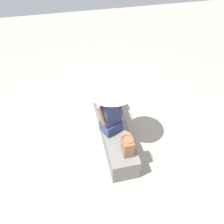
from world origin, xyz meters
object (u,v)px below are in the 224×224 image
object	(u,v)px
person_seated	(111,115)
handbag_black	(127,146)
tote_bag_canvas	(107,92)
parasol	(112,87)
shoulder_bag_spare	(108,102)

from	to	relation	value
person_seated	handbag_black	size ratio (longest dim) A/B	2.55
handbag_black	tote_bag_canvas	bearing A→B (deg)	2.21
parasol	person_seated	bearing A→B (deg)	150.50
tote_bag_canvas	shoulder_bag_spare	size ratio (longest dim) A/B	1.03
handbag_black	shoulder_bag_spare	world-z (taller)	shoulder_bag_spare
parasol	handbag_black	size ratio (longest dim) A/B	3.13
shoulder_bag_spare	parasol	bearing A→B (deg)	175.64
person_seated	parasol	size ratio (longest dim) A/B	0.81
tote_bag_canvas	shoulder_bag_spare	world-z (taller)	tote_bag_canvas
person_seated	shoulder_bag_spare	distance (m)	0.61
parasol	handbag_black	distance (m)	1.02
parasol	tote_bag_canvas	xyz separation A→B (m)	(0.85, -0.07, -0.80)
parasol	tote_bag_canvas	distance (m)	1.17
person_seated	parasol	xyz separation A→B (m)	(0.05, -0.03, 0.60)
person_seated	shoulder_bag_spare	xyz separation A→B (m)	(0.57, -0.07, -0.21)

